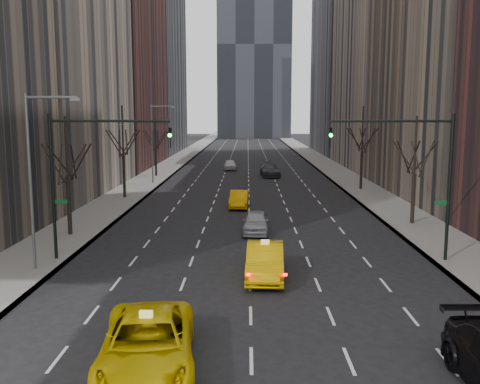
{
  "coord_description": "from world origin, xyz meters",
  "views": [
    {
      "loc": [
        -0.14,
        -16.79,
        8.16
      ],
      "look_at": [
        -0.58,
        14.78,
        3.5
      ],
      "focal_mm": 40.0,
      "sensor_mm": 36.0,
      "label": 1
    }
  ],
  "objects": [
    {
      "name": "traffic_mast_left",
      "position": [
        -9.11,
        12.0,
        5.49
      ],
      "size": [
        6.69,
        0.39,
        8.0
      ],
      "color": "black",
      "rests_on": "ground"
    },
    {
      "name": "streetlight_far",
      "position": [
        -10.84,
        45.0,
        5.62
      ],
      "size": [
        2.83,
        0.22,
        9.0
      ],
      "color": "slate",
      "rests_on": "ground"
    },
    {
      "name": "taxi_sedan",
      "position": [
        0.74,
        9.11,
        0.86
      ],
      "size": [
        2.02,
        5.27,
        1.71
      ],
      "primitive_type": "imported",
      "rotation": [
        0.0,
        0.0,
        -0.04
      ],
      "color": "#DFAB04",
      "rests_on": "ground"
    },
    {
      "name": "tree_rw_b",
      "position": [
        12.0,
        22.0,
        3.72
      ],
      "size": [
        3.36,
        3.5,
        7.82
      ],
      "color": "black",
      "rests_on": "ground"
    },
    {
      "name": "far_suv_grey",
      "position": [
        2.79,
        52.5,
        0.84
      ],
      "size": [
        2.67,
        5.88,
        1.67
      ],
      "primitive_type": "imported",
      "rotation": [
        0.0,
        0.0,
        0.06
      ],
      "color": "#323238",
      "rests_on": "ground"
    },
    {
      "name": "sidewalk_right",
      "position": [
        12.25,
        70.0,
        0.07
      ],
      "size": [
        4.5,
        320.0,
        0.15
      ],
      "primitive_type": "cube",
      "color": "slate",
      "rests_on": "ground"
    },
    {
      "name": "far_taxi",
      "position": [
        -0.87,
        29.3,
        0.73
      ],
      "size": [
        1.71,
        4.48,
        1.46
      ],
      "primitive_type": "imported",
      "rotation": [
        0.0,
        0.0,
        -0.04
      ],
      "color": "#FBA505",
      "rests_on": "ground"
    },
    {
      "name": "taxi_suv",
      "position": [
        -3.31,
        -0.75,
        0.89
      ],
      "size": [
        3.64,
        6.68,
        1.78
      ],
      "primitive_type": "imported",
      "rotation": [
        0.0,
        0.0,
        0.11
      ],
      "color": "#DBBB04",
      "rests_on": "ground"
    },
    {
      "name": "tree_lw_b",
      "position": [
        -12.0,
        18.0,
        3.72
      ],
      "size": [
        3.36,
        3.5,
        7.82
      ],
      "color": "black",
      "rests_on": "ground"
    },
    {
      "name": "tree_rw_c",
      "position": [
        12.0,
        40.0,
        4.04
      ],
      "size": [
        3.36,
        3.5,
        8.74
      ],
      "color": "black",
      "rests_on": "ground"
    },
    {
      "name": "silver_sedan_ahead",
      "position": [
        0.44,
        19.26,
        0.75
      ],
      "size": [
        1.95,
        4.49,
        1.51
      ],
      "primitive_type": "imported",
      "rotation": [
        0.0,
        0.0,
        -0.04
      ],
      "color": "#9FA1A6",
      "rests_on": "ground"
    },
    {
      "name": "traffic_mast_right",
      "position": [
        9.11,
        12.0,
        5.49
      ],
      "size": [
        6.69,
        0.39,
        8.0
      ],
      "color": "black",
      "rests_on": "ground"
    },
    {
      "name": "ground",
      "position": [
        0.0,
        0.0,
        0.0
      ],
      "size": [
        400.0,
        400.0,
        0.0
      ],
      "primitive_type": "plane",
      "color": "black",
      "rests_on": "ground"
    },
    {
      "name": "tree_lw_d",
      "position": [
        -12.0,
        52.0,
        3.56
      ],
      "size": [
        3.36,
        3.5,
        7.36
      ],
      "color": "black",
      "rests_on": "ground"
    },
    {
      "name": "bld_left_deep",
      "position": [
        -21.5,
        96.0,
        30.0
      ],
      "size": [
        14.0,
        30.0,
        60.0
      ],
      "primitive_type": "cube",
      "color": "slate",
      "rests_on": "ground"
    },
    {
      "name": "bld_left_far",
      "position": [
        -21.5,
        66.0,
        22.0
      ],
      "size": [
        14.0,
        28.0,
        44.0
      ],
      "primitive_type": "cube",
      "color": "brown",
      "rests_on": "ground"
    },
    {
      "name": "tree_lw_c",
      "position": [
        -12.0,
        34.0,
        4.04
      ],
      "size": [
        3.36,
        3.5,
        8.74
      ],
      "color": "black",
      "rests_on": "ground"
    },
    {
      "name": "streetlight_near",
      "position": [
        -10.84,
        10.0,
        5.62
      ],
      "size": [
        2.83,
        0.22,
        9.0
      ],
      "color": "slate",
      "rests_on": "ground"
    },
    {
      "name": "bld_right_deep",
      "position": [
        21.5,
        95.0,
        29.0
      ],
      "size": [
        14.0,
        30.0,
        58.0
      ],
      "primitive_type": "cube",
      "color": "slate",
      "rests_on": "ground"
    },
    {
      "name": "far_car_white",
      "position": [
        -2.69,
        60.61,
        0.75
      ],
      "size": [
        2.13,
        4.52,
        1.5
      ],
      "primitive_type": "imported",
      "rotation": [
        0.0,
        0.0,
        0.08
      ],
      "color": "white",
      "rests_on": "ground"
    },
    {
      "name": "sidewalk_left",
      "position": [
        -12.25,
        70.0,
        0.07
      ],
      "size": [
        4.5,
        320.0,
        0.15
      ],
      "primitive_type": "cube",
      "color": "slate",
      "rests_on": "ground"
    }
  ]
}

